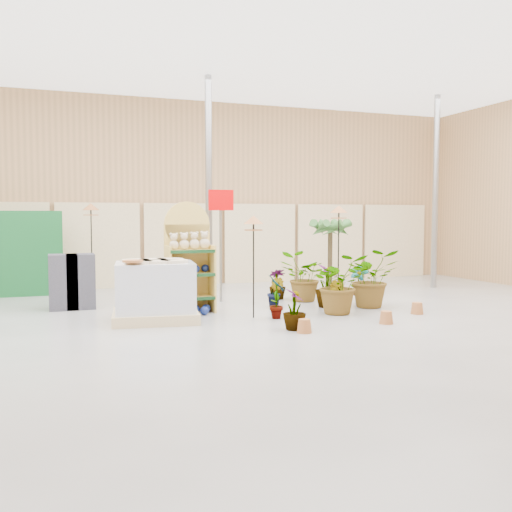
{
  "coord_description": "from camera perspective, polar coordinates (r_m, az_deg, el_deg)",
  "views": [
    {
      "loc": [
        -3.01,
        -7.74,
        1.69
      ],
      "look_at": [
        0.3,
        1.5,
        1.0
      ],
      "focal_mm": 40.0,
      "sensor_mm": 36.0,
      "label": 1
    }
  ],
  "objects": [
    {
      "name": "bird_table_front",
      "position": [
        9.38,
        -0.25,
        3.3
      ],
      "size": [
        0.34,
        0.34,
        1.7
      ],
      "color": "black",
      "rests_on": "ground"
    },
    {
      "name": "potted_plant_5",
      "position": [
        10.59,
        1.96,
        -3.61
      ],
      "size": [
        0.4,
        0.39,
        0.57
      ],
      "primitive_type": "imported",
      "rotation": [
        0.0,
        0.0,
        5.62
      ],
      "color": "#32672A",
      "rests_on": "ground"
    },
    {
      "name": "offer_sign",
      "position": [
        11.16,
        -3.54,
        3.39
      ],
      "size": [
        0.5,
        0.08,
        2.2
      ],
      "color": "gray",
      "rests_on": "ground"
    },
    {
      "name": "pallet_stack",
      "position": [
        9.3,
        -10.05,
        -3.5
      ],
      "size": [
        1.47,
        1.28,
        0.99
      ],
      "rotation": [
        0.0,
        0.0,
        -0.13
      ],
      "color": "#D0BA8B",
      "rests_on": "ground"
    },
    {
      "name": "potted_plant_1",
      "position": [
        9.94,
        8.28,
        -4.1
      ],
      "size": [
        0.4,
        0.41,
        0.59
      ],
      "primitive_type": "imported",
      "rotation": [
        0.0,
        0.0,
        2.25
      ],
      "color": "#32672A",
      "rests_on": "ground"
    },
    {
      "name": "potted_plant_7",
      "position": [
        8.5,
        3.87,
        -5.34
      ],
      "size": [
        0.44,
        0.44,
        0.62
      ],
      "primitive_type": "imported",
      "rotation": [
        0.0,
        0.0,
        1.23
      ],
      "color": "#32672A",
      "rests_on": "ground"
    },
    {
      "name": "potted_plant_2",
      "position": [
        9.95,
        8.34,
        -2.75
      ],
      "size": [
        1.04,
        0.94,
        1.05
      ],
      "primitive_type": "imported",
      "rotation": [
        0.0,
        0.0,
        6.15
      ],
      "color": "#32672A",
      "rests_on": "ground"
    },
    {
      "name": "potted_plant_10",
      "position": [
        10.77,
        11.46,
        -2.17
      ],
      "size": [
        1.17,
        1.07,
        1.09
      ],
      "primitive_type": "imported",
      "rotation": [
        0.0,
        0.0,
        6.02
      ],
      "color": "#32672A",
      "rests_on": "ground"
    },
    {
      "name": "room",
      "position": [
        9.17,
        -0.53,
        7.3
      ],
      "size": [
        15.2,
        12.1,
        4.7
      ],
      "color": "gray",
      "rests_on": "ground"
    },
    {
      "name": "gazing_balls_shelf",
      "position": [
        10.02,
        -6.64,
        -1.29
      ],
      "size": [
        0.72,
        0.24,
        0.14
      ],
      "color": "navy",
      "rests_on": "display_shelf"
    },
    {
      "name": "display_shelf",
      "position": [
        10.12,
        -6.79,
        -0.54
      ],
      "size": [
        0.82,
        0.52,
        1.95
      ],
      "rotation": [
        0.0,
        0.0,
        0.01
      ],
      "color": "gold",
      "rests_on": "ground"
    },
    {
      "name": "trellis_stock",
      "position": [
        12.99,
        -23.16,
        0.21
      ],
      "size": [
        2.0,
        0.3,
        1.8
      ],
      "primitive_type": "cube",
      "color": "#115625",
      "rests_on": "ground"
    },
    {
      "name": "potted_plant_6",
      "position": [
        11.31,
        4.66,
        -2.08
      ],
      "size": [
        1.02,
        0.93,
        0.98
      ],
      "primitive_type": "imported",
      "rotation": [
        0.0,
        0.0,
        2.93
      ],
      "color": "#32672A",
      "rests_on": "ground"
    },
    {
      "name": "potted_plant_11",
      "position": [
        11.59,
        2.16,
        -2.82
      ],
      "size": [
        0.35,
        0.35,
        0.62
      ],
      "primitive_type": "imported",
      "rotation": [
        0.0,
        0.0,
        3.15
      ],
      "color": "#32672A",
      "rests_on": "ground"
    },
    {
      "name": "bird_table_right",
      "position": [
        11.02,
        8.29,
        4.31
      ],
      "size": [
        0.34,
        0.34,
        1.89
      ],
      "color": "black",
      "rests_on": "ground"
    },
    {
      "name": "teddy_bears",
      "position": [
        10.01,
        -6.54,
        1.39
      ],
      "size": [
        0.72,
        0.19,
        0.31
      ],
      "color": "#C8B493",
      "rests_on": "display_shelf"
    },
    {
      "name": "bird_table_back",
      "position": [
        12.16,
        -16.19,
        4.43
      ],
      "size": [
        0.34,
        0.34,
        1.95
      ],
      "color": "black",
      "rests_on": "ground"
    },
    {
      "name": "potted_plant_4",
      "position": [
        11.24,
        10.25,
        -2.76
      ],
      "size": [
        0.48,
        0.45,
        0.75
      ],
      "primitive_type": "imported",
      "rotation": [
        0.0,
        0.0,
        5.63
      ],
      "color": "#32672A",
      "rests_on": "ground"
    },
    {
      "name": "gazing_balls_floor",
      "position": [
        9.88,
        -6.16,
        -5.41
      ],
      "size": [
        0.63,
        0.39,
        0.15
      ],
      "color": "navy",
      "rests_on": "ground"
    },
    {
      "name": "palm",
      "position": [
        12.06,
        7.44,
        2.93
      ],
      "size": [
        0.7,
        0.7,
        1.72
      ],
      "color": "#3F331D",
      "rests_on": "ground"
    },
    {
      "name": "potted_plant_0",
      "position": [
        9.39,
        2.08,
        -4.11
      ],
      "size": [
        0.33,
        0.43,
        0.73
      ],
      "primitive_type": "imported",
      "rotation": [
        0.0,
        0.0,
        1.37
      ],
      "color": "#32672A",
      "rests_on": "ground"
    },
    {
      "name": "charcoal_planters",
      "position": [
        10.89,
        -17.93,
        -2.45
      ],
      "size": [
        0.8,
        0.5,
        1.0
      ],
      "color": "#2C2C34",
      "rests_on": "ground"
    },
    {
      "name": "potted_plant_3",
      "position": [
        10.64,
        7.14,
        -2.98
      ],
      "size": [
        0.61,
        0.61,
        0.8
      ],
      "primitive_type": "imported",
      "rotation": [
        0.0,
        0.0,
        1.05
      ],
      "color": "#32672A",
      "rests_on": "ground"
    }
  ]
}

